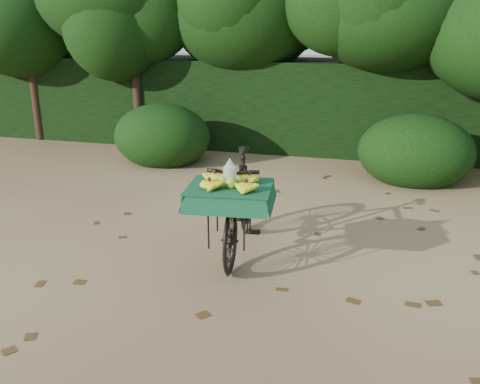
# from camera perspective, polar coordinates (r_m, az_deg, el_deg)

# --- Properties ---
(ground) EXTENTS (80.00, 80.00, 0.00)m
(ground) POSITION_cam_1_polar(r_m,az_deg,el_deg) (5.04, 3.44, -11.41)
(ground) COLOR tan
(ground) RESTS_ON ground
(vendor_bicycle) EXTENTS (0.90, 1.97, 1.16)m
(vendor_bicycle) POSITION_cam_1_polar(r_m,az_deg,el_deg) (5.70, -0.14, -1.19)
(vendor_bicycle) COLOR black
(vendor_bicycle) RESTS_ON ground
(hedge_backdrop) EXTENTS (26.00, 1.80, 1.80)m
(hedge_backdrop) POSITION_cam_1_polar(r_m,az_deg,el_deg) (10.74, 10.71, 9.51)
(hedge_backdrop) COLOR black
(hedge_backdrop) RESTS_ON ground
(tree_row) EXTENTS (14.50, 2.00, 4.00)m
(tree_row) POSITION_cam_1_polar(r_m,az_deg,el_deg) (9.92, 6.78, 15.38)
(tree_row) COLOR black
(tree_row) RESTS_ON ground
(bush_clumps) EXTENTS (8.80, 1.70, 0.90)m
(bush_clumps) POSITION_cam_1_polar(r_m,az_deg,el_deg) (8.84, 12.59, 4.53)
(bush_clumps) COLOR black
(bush_clumps) RESTS_ON ground
(leaf_litter) EXTENTS (7.00, 7.30, 0.01)m
(leaf_litter) POSITION_cam_1_polar(r_m,az_deg,el_deg) (5.60, 4.85, -8.16)
(leaf_litter) COLOR #4D3214
(leaf_litter) RESTS_ON ground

